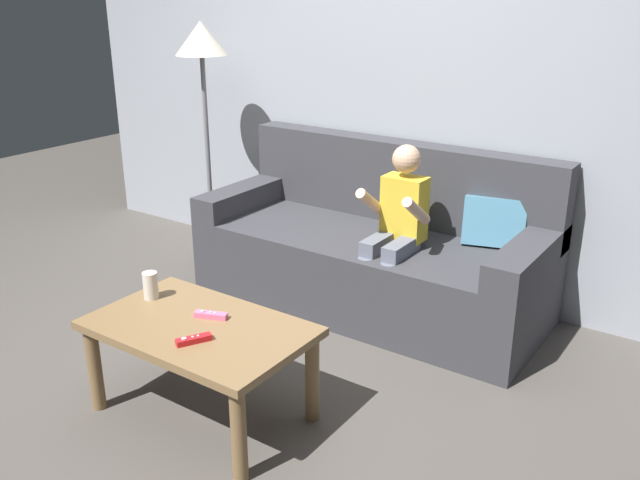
{
  "coord_description": "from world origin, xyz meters",
  "views": [
    {
      "loc": [
        1.89,
        -1.83,
        1.73
      ],
      "look_at": [
        0.19,
        0.64,
        0.61
      ],
      "focal_mm": 38.38,
      "sensor_mm": 36.0,
      "label": 1
    }
  ],
  "objects": [
    {
      "name": "ground_plane",
      "position": [
        0.0,
        0.0,
        0.0
      ],
      "size": [
        9.86,
        9.86,
        0.0
      ],
      "primitive_type": "plane",
      "color": "#4C4742"
    },
    {
      "name": "game_remote_pink_center",
      "position": [
        0.06,
        0.02,
        0.44
      ],
      "size": [
        0.14,
        0.08,
        0.03
      ],
      "color": "pink",
      "rests_on": "coffee_table"
    },
    {
      "name": "person_seated_on_couch",
      "position": [
        0.32,
        1.14,
        0.56
      ],
      "size": [
        0.32,
        0.39,
        0.97
      ],
      "color": "slate",
      "rests_on": "ground"
    },
    {
      "name": "floor_lamp",
      "position": [
        -1.14,
        1.3,
        1.32
      ],
      "size": [
        0.32,
        0.32,
        1.53
      ],
      "color": "black",
      "rests_on": "ground"
    },
    {
      "name": "wall_back",
      "position": [
        0.0,
        1.71,
        1.25
      ],
      "size": [
        4.93,
        0.05,
        2.5
      ],
      "primitive_type": "cube",
      "color": "#999EA8",
      "rests_on": "ground"
    },
    {
      "name": "coffee_table",
      "position": [
        0.06,
        -0.05,
        0.36
      ],
      "size": [
        0.91,
        0.56,
        0.43
      ],
      "color": "brown",
      "rests_on": "ground"
    },
    {
      "name": "couch",
      "position": [
        0.1,
        1.32,
        0.31
      ],
      "size": [
        1.96,
        0.8,
        0.9
      ],
      "color": "#38383D",
      "rests_on": "ground"
    },
    {
      "name": "game_remote_red_near_edge",
      "position": [
        0.15,
        -0.17,
        0.44
      ],
      "size": [
        0.1,
        0.14,
        0.03
      ],
      "color": "red",
      "rests_on": "coffee_table"
    },
    {
      "name": "soda_can",
      "position": [
        -0.29,
        0.02,
        0.49
      ],
      "size": [
        0.07,
        0.07,
        0.12
      ],
      "primitive_type": "cylinder",
      "color": "silver",
      "rests_on": "coffee_table"
    }
  ]
}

